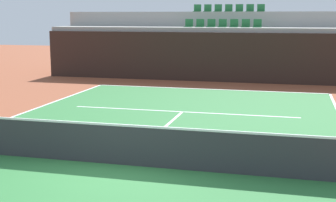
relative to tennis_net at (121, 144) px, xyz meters
name	(u,v)px	position (x,y,z in m)	size (l,w,h in m)	color
ground_plane	(122,165)	(0.00, 0.00, -0.51)	(80.00, 80.00, 0.00)	brown
court_surface	(122,165)	(0.00, 0.00, -0.50)	(11.00, 24.00, 0.01)	#2D7238
baseline_far	(208,89)	(0.00, 11.95, -0.50)	(11.00, 0.10, 0.00)	white
service_line_far	(182,112)	(0.00, 6.40, -0.50)	(8.26, 0.10, 0.00)	white
centre_service_line	(159,133)	(0.00, 3.20, -0.50)	(0.10, 6.40, 0.00)	white
back_wall	(218,57)	(0.00, 14.76, 0.77)	(19.18, 0.30, 2.57)	black
stands_tier_lower	(222,53)	(0.00, 16.11, 0.89)	(19.18, 2.40, 2.80)	#9E9E99
stands_tier_upper	(228,43)	(0.00, 18.51, 1.31)	(19.18, 2.40, 3.65)	#9E9E99
seating_row_lower	(222,25)	(0.00, 16.21, 2.42)	(4.20, 0.44, 0.44)	#1E6633
seating_row_upper	(229,10)	(0.00, 18.61, 3.26)	(4.20, 0.44, 0.44)	#1E6633
tennis_net	(121,144)	(0.00, 0.00, 0.00)	(11.08, 0.08, 1.07)	black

